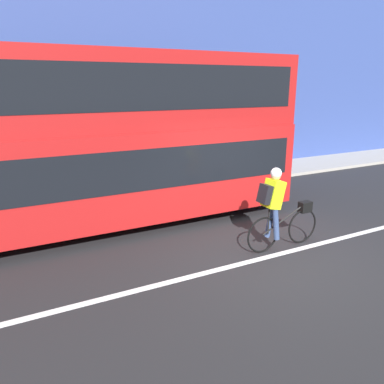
# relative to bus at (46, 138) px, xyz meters

# --- Properties ---
(ground_plane) EXTENTS (80.00, 80.00, 0.00)m
(ground_plane) POSITION_rel_bus_xyz_m (3.61, -3.05, -2.13)
(ground_plane) COLOR #232326
(road_center_line) EXTENTS (50.00, 0.14, 0.01)m
(road_center_line) POSITION_rel_bus_xyz_m (3.61, -3.13, -2.13)
(road_center_line) COLOR silver
(road_center_line) RESTS_ON ground_plane
(sidewalk_curb) EXTENTS (60.00, 2.14, 0.11)m
(sidewalk_curb) POSITION_rel_bus_xyz_m (3.61, 2.74, -2.08)
(sidewalk_curb) COLOR #A8A399
(sidewalk_curb) RESTS_ON ground_plane
(building_facade) EXTENTS (60.00, 0.30, 8.01)m
(building_facade) POSITION_rel_bus_xyz_m (3.61, 3.97, 1.87)
(building_facade) COLOR #33478C
(building_facade) RESTS_ON ground_plane
(bus) EXTENTS (11.28, 2.42, 3.87)m
(bus) POSITION_rel_bus_xyz_m (0.00, 0.00, 0.00)
(bus) COLOR black
(bus) RESTS_ON ground_plane
(cyclist_on_bike) EXTENTS (1.75, 0.32, 1.69)m
(cyclist_on_bike) POSITION_rel_bus_xyz_m (3.80, -2.90, -1.23)
(cyclist_on_bike) COLOR black
(cyclist_on_bike) RESTS_ON ground_plane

